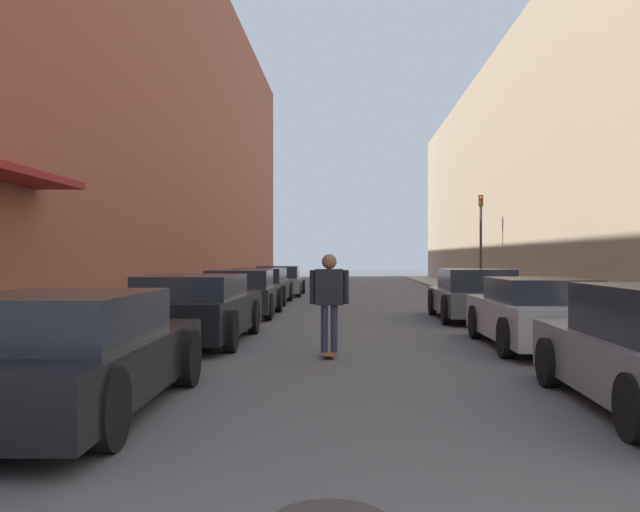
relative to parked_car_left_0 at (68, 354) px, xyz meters
name	(u,v)px	position (x,y,z in m)	size (l,w,h in m)	color
ground	(354,307)	(3.07, 15.48, -0.61)	(118.05, 118.05, 0.00)	#515154
curb_strip_left	(225,296)	(-1.98, 20.85, -0.55)	(1.80, 53.66, 0.12)	#A3A099
curb_strip_right	(482,296)	(8.13, 20.85, -0.55)	(1.80, 53.66, 0.12)	#A3A099
building_row_left	(153,119)	(-4.88, 20.85, 6.48)	(4.90, 53.66, 14.18)	brown
building_row_right	(558,166)	(11.03, 20.84, 4.53)	(4.90, 53.66, 10.28)	tan
parked_car_left_0	(68,354)	(0.00, 0.00, 0.00)	(1.98, 4.78, 1.24)	black
parked_car_left_1	(195,309)	(0.00, 6.05, 0.02)	(2.00, 4.73, 1.26)	black
parked_car_left_2	(241,293)	(-0.02, 11.95, 0.01)	(1.96, 4.21, 1.25)	#232326
parked_car_left_3	(260,286)	(-0.14, 17.02, -0.01)	(2.01, 4.34, 1.21)	#232326
parked_car_left_4	(279,281)	(0.00, 22.25, -0.02)	(2.01, 4.41, 1.22)	gray
parked_car_right_1	(537,313)	(6.18, 5.45, 0.00)	(1.85, 4.34, 1.23)	#B7B7BC
parked_car_right_2	(474,295)	(6.07, 10.99, 0.02)	(1.96, 4.40, 1.29)	#515459
skateboarder	(329,294)	(2.56, 4.22, 0.40)	(0.63, 0.78, 1.64)	brown
traffic_light	(481,234)	(8.11, 21.11, 1.90)	(0.16, 0.22, 3.91)	#2D2D2D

